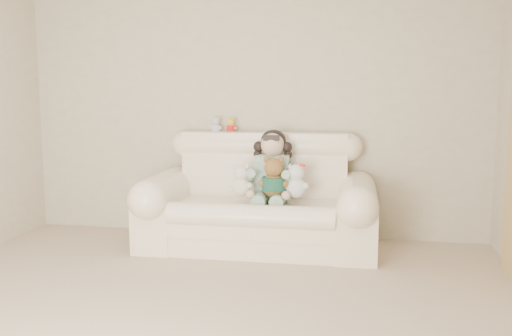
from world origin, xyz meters
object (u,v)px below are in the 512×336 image
at_px(seated_child, 273,165).
at_px(white_cat, 296,177).
at_px(brown_teddy, 274,173).
at_px(cream_teddy, 241,177).
at_px(sofa, 258,192).

relative_size(seated_child, white_cat, 1.86).
bearing_deg(white_cat, brown_teddy, 175.04).
height_order(brown_teddy, cream_teddy, brown_teddy).
bearing_deg(seated_child, white_cat, -34.85).
relative_size(sofa, seated_child, 3.16).
distance_m(white_cat, cream_teddy, 0.48).
distance_m(brown_teddy, cream_teddy, 0.29).
bearing_deg(seated_child, cream_teddy, -140.43).
bearing_deg(brown_teddy, sofa, 135.15).
height_order(seated_child, cream_teddy, seated_child).
bearing_deg(seated_child, brown_teddy, -76.07).
height_order(sofa, brown_teddy, sofa).
xyz_separation_m(brown_teddy, white_cat, (0.19, 0.02, -0.03)).
distance_m(sofa, cream_teddy, 0.23).
xyz_separation_m(sofa, brown_teddy, (0.16, -0.11, 0.20)).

